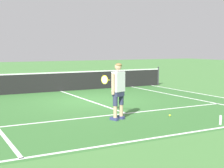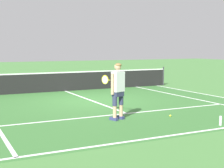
% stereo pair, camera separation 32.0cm
% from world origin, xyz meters
% --- Properties ---
extents(ground_plane, '(80.00, 80.00, 0.00)m').
position_xyz_m(ground_plane, '(0.00, 0.00, 0.00)').
color(ground_plane, '#477F3D').
extents(court_inner_surface, '(10.98, 9.72, 0.00)m').
position_xyz_m(court_inner_surface, '(0.00, -1.29, 0.00)').
color(court_inner_surface, '#387033').
rests_on(court_inner_surface, ground).
extents(line_baseline, '(10.98, 0.10, 0.01)m').
position_xyz_m(line_baseline, '(0.00, -5.95, 0.00)').
color(line_baseline, white).
rests_on(line_baseline, ground).
extents(line_service, '(8.23, 0.10, 0.01)m').
position_xyz_m(line_service, '(0.00, -3.03, 0.00)').
color(line_service, white).
rests_on(line_service, ground).
extents(line_centre_service, '(0.10, 6.40, 0.01)m').
position_xyz_m(line_centre_service, '(0.00, 0.17, 0.00)').
color(line_centre_service, white).
rests_on(line_centre_service, ground).
extents(line_singles_right, '(0.10, 9.32, 0.01)m').
position_xyz_m(line_singles_right, '(4.12, -1.29, 0.00)').
color(line_singles_right, white).
rests_on(line_singles_right, ground).
extents(line_doubles_right, '(0.10, 9.32, 0.01)m').
position_xyz_m(line_doubles_right, '(5.49, -1.29, 0.00)').
color(line_doubles_right, white).
rests_on(line_doubles_right, ground).
extents(tennis_net, '(11.96, 0.08, 1.07)m').
position_xyz_m(tennis_net, '(0.00, 3.37, 0.50)').
color(tennis_net, '#333338').
rests_on(tennis_net, ground).
extents(tennis_player, '(0.58, 1.23, 1.71)m').
position_xyz_m(tennis_player, '(-0.71, -3.72, 0.99)').
color(tennis_player, navy).
rests_on(tennis_player, ground).
extents(tennis_ball_near_feet, '(0.07, 0.07, 0.07)m').
position_xyz_m(tennis_ball_near_feet, '(0.98, -4.08, 0.03)').
color(tennis_ball_near_feet, '#CCE02D').
rests_on(tennis_ball_near_feet, ground).
extents(water_bottle, '(0.07, 0.07, 0.27)m').
position_xyz_m(water_bottle, '(1.53, -5.67, 0.13)').
color(water_bottle, white).
rests_on(water_bottle, ground).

